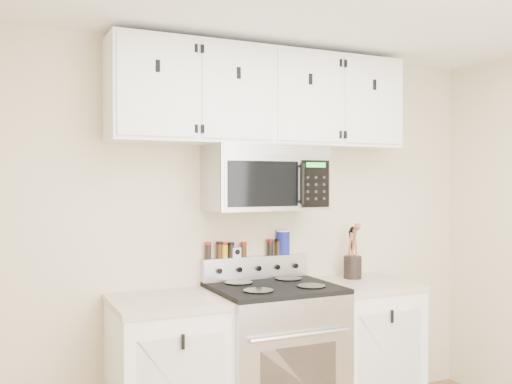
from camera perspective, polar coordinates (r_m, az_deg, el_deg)
back_wall at (r=3.88m, az=-0.27°, el=-4.18°), size 3.50×0.01×2.50m
range at (r=3.75m, az=1.82°, el=-16.28°), size 0.76×0.65×1.10m
base_cabinet_left at (r=3.54m, az=-8.91°, el=-17.78°), size 0.64×0.62×0.92m
base_cabinet_right at (r=4.12m, az=10.61°, el=-15.08°), size 0.64×0.62×0.92m
microwave at (r=3.70m, az=0.96°, el=1.45°), size 0.76×0.44×0.42m
upper_cabinets at (r=3.76m, az=0.78°, el=9.40°), size 2.00×0.35×0.62m
utensil_crock at (r=4.11m, az=9.64°, el=-7.24°), size 0.13×0.13×0.37m
kitchen_timer at (r=3.81m, az=-2.00°, el=-6.05°), size 0.06×0.05×0.07m
salt_canister at (r=3.95m, az=2.73°, el=-5.03°), size 0.09×0.09×0.17m
spice_jar_0 at (r=3.74m, az=-4.83°, el=-5.85°), size 0.04×0.04×0.11m
spice_jar_1 at (r=3.76m, az=-3.67°, el=-5.80°), size 0.04×0.04×0.11m
spice_jar_2 at (r=3.78m, az=-3.16°, el=-5.83°), size 0.05×0.05×0.10m
spice_jar_3 at (r=3.79m, az=-2.51°, el=-5.80°), size 0.04×0.04×0.10m
spice_jar_4 at (r=3.83m, az=-1.24°, el=-5.75°), size 0.04×0.04×0.10m
spice_jar_5 at (r=3.91m, az=1.41°, el=-5.53°), size 0.04×0.04×0.11m
spice_jar_6 at (r=3.94m, az=2.23°, el=-5.50°), size 0.05×0.05×0.11m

